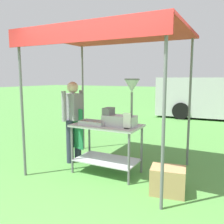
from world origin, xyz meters
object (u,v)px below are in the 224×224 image
object	(u,v)px
donut_cart	(107,138)
donut_tray	(93,123)
stall_canopy	(109,39)
menu_sign	(127,122)
donut_fryer	(122,110)
vendor	(73,117)
supply_crate	(168,180)

from	to	relation	value
donut_cart	donut_tray	distance (m)	0.36
donut_tray	stall_canopy	bearing A→B (deg)	45.23
menu_sign	stall_canopy	bearing A→B (deg)	150.40
donut_fryer	menu_sign	world-z (taller)	donut_fryer
donut_cart	vendor	size ratio (longest dim) A/B	0.74
vendor	supply_crate	bearing A→B (deg)	-13.97
donut_cart	donut_tray	xyz separation A→B (m)	(-0.21, -0.11, 0.27)
stall_canopy	menu_sign	world-z (taller)	stall_canopy
donut_tray	donut_cart	bearing A→B (deg)	27.89
donut_fryer	vendor	world-z (taller)	donut_fryer
donut_fryer	stall_canopy	bearing A→B (deg)	161.68
donut_tray	donut_fryer	world-z (taller)	donut_fryer
donut_cart	menu_sign	xyz separation A→B (m)	(0.45, -0.16, 0.35)
stall_canopy	donut_tray	world-z (taller)	stall_canopy
stall_canopy	donut_tray	size ratio (longest dim) A/B	5.52
donut_fryer	vendor	distance (m)	1.20
donut_tray	menu_sign	distance (m)	0.67
stall_canopy	supply_crate	world-z (taller)	stall_canopy
stall_canopy	donut_fryer	world-z (taller)	stall_canopy
stall_canopy	donut_cart	world-z (taller)	stall_canopy
stall_canopy	vendor	world-z (taller)	stall_canopy
stall_canopy	menu_sign	xyz separation A→B (m)	(0.45, -0.26, -1.35)
donut_fryer	supply_crate	distance (m)	1.32
menu_sign	donut_tray	bearing A→B (deg)	175.92
stall_canopy	donut_fryer	distance (m)	1.23
donut_tray	vendor	distance (m)	0.74
donut_tray	menu_sign	size ratio (longest dim) A/B	1.84
stall_canopy	donut_cart	bearing A→B (deg)	-90.00
stall_canopy	vendor	xyz separation A→B (m)	(-0.87, 0.12, -1.44)
donut_cart	donut_tray	bearing A→B (deg)	-152.11
donut_cart	donut_fryer	xyz separation A→B (m)	(0.29, 0.00, 0.51)
stall_canopy	supply_crate	bearing A→B (deg)	-18.30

